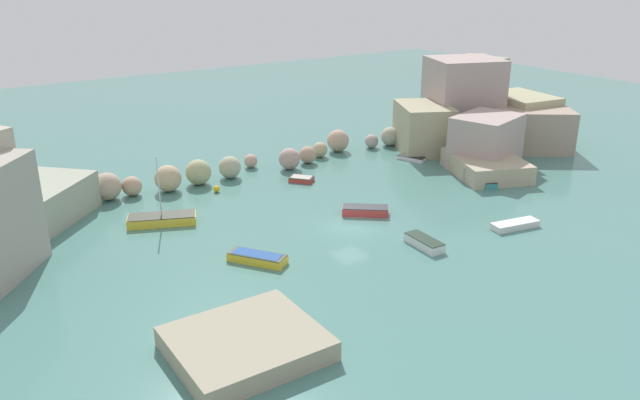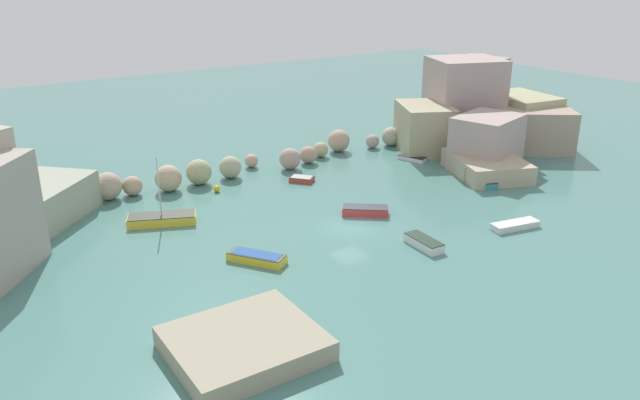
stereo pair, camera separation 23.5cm
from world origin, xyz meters
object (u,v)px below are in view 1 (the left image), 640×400
at_px(channel_buoy, 216,189).
at_px(moored_boat_7, 515,225).
at_px(moored_boat_5, 257,258).
at_px(moored_boat_0, 301,179).
at_px(moored_boat_6, 411,158).
at_px(stone_dock, 246,344).
at_px(moored_boat_1, 162,219).
at_px(moored_boat_4, 365,210).
at_px(moored_boat_2, 485,181).
at_px(moored_boat_3, 424,243).

bearing_deg(channel_buoy, moored_boat_7, -52.42).
distance_m(moored_boat_5, moored_boat_7, 20.93).
height_order(moored_boat_0, moored_boat_6, moored_boat_0).
xyz_separation_m(stone_dock, moored_boat_0, (17.81, 22.42, -0.33)).
xyz_separation_m(channel_buoy, moored_boat_1, (-6.90, -4.41, 0.09)).
bearing_deg(moored_boat_4, moored_boat_7, -8.84).
bearing_deg(moored_boat_5, moored_boat_2, 61.07).
relative_size(channel_buoy, moored_boat_4, 0.16).
bearing_deg(moored_boat_6, stone_dock, 103.63).
distance_m(channel_buoy, moored_boat_5, 15.36).
distance_m(channel_buoy, moored_boat_1, 8.19).
distance_m(moored_boat_0, moored_boat_7, 20.75).
height_order(stone_dock, moored_boat_5, stone_dock).
distance_m(stone_dock, moored_boat_4, 21.53).
relative_size(moored_boat_3, moored_boat_4, 0.87).
xyz_separation_m(moored_boat_1, moored_boat_7, (23.05, -16.58, -0.14)).
relative_size(moored_boat_1, moored_boat_2, 1.67).
relative_size(moored_boat_0, moored_boat_1, 0.46).
height_order(moored_boat_1, moored_boat_7, moored_boat_1).
xyz_separation_m(channel_buoy, moored_boat_3, (7.67, -19.58, 0.04)).
xyz_separation_m(channel_buoy, moored_boat_5, (-3.86, -14.87, 0.03)).
distance_m(moored_boat_3, moored_boat_6, 22.06).
xyz_separation_m(moored_boat_1, moored_boat_6, (28.56, 1.88, -0.18)).
bearing_deg(moored_boat_0, moored_boat_7, 163.01).
relative_size(moored_boat_4, moored_boat_6, 1.20).
relative_size(moored_boat_2, moored_boat_6, 1.05).
distance_m(stone_dock, moored_boat_7, 26.07).
height_order(moored_boat_0, moored_boat_2, moored_boat_2).
distance_m(moored_boat_2, moored_boat_6, 9.86).
distance_m(moored_boat_6, moored_boat_7, 19.27).
bearing_deg(moored_boat_0, moored_boat_4, 139.55).
bearing_deg(moored_boat_2, moored_boat_6, 30.39).
distance_m(channel_buoy, moored_boat_0, 8.32).
bearing_deg(moored_boat_3, moored_boat_4, -179.33).
distance_m(moored_boat_2, moored_boat_4, 14.28).
xyz_separation_m(stone_dock, moored_boat_3, (17.38, 4.71, -0.24)).
distance_m(moored_boat_4, moored_boat_7, 12.12).
distance_m(channel_buoy, moored_boat_4, 14.45).
bearing_deg(channel_buoy, moored_boat_3, -68.60).
bearing_deg(stone_dock, moored_boat_2, 20.45).
relative_size(moored_boat_2, moored_boat_4, 0.88).
distance_m(moored_boat_4, moored_boat_6, 16.65).
bearing_deg(stone_dock, moored_boat_3, 15.16).
height_order(stone_dock, moored_boat_6, stone_dock).
bearing_deg(moored_boat_3, moored_boat_7, 83.65).
xyz_separation_m(moored_boat_5, moored_boat_7, (20.02, -6.12, -0.08)).
xyz_separation_m(stone_dock, channel_buoy, (9.70, 24.29, -0.28)).
distance_m(moored_boat_1, moored_boat_4, 16.73).
bearing_deg(moored_boat_7, moored_boat_0, -55.93).
bearing_deg(moored_boat_2, moored_boat_1, 101.62).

